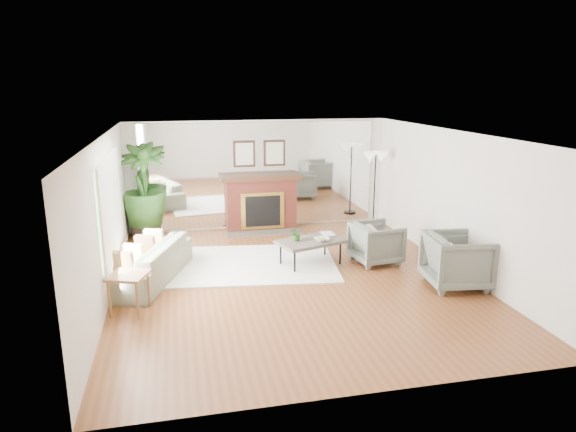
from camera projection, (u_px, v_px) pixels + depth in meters
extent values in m
plane|color=brown|center=(293.00, 279.00, 8.92)|extent=(7.00, 7.00, 0.00)
cube|color=white|center=(106.00, 219.00, 7.99)|extent=(0.02, 7.00, 2.50)
cube|color=white|center=(455.00, 201.00, 9.23)|extent=(0.02, 7.00, 2.50)
cube|color=white|center=(259.00, 175.00, 11.91)|extent=(6.00, 0.02, 2.50)
cube|color=silver|center=(259.00, 175.00, 11.89)|extent=(5.40, 0.04, 2.40)
cube|color=#B2E09E|center=(110.00, 207.00, 8.35)|extent=(0.04, 2.40, 1.50)
cube|color=maroon|center=(261.00, 204.00, 11.87)|extent=(1.60, 0.40, 1.20)
cube|color=gold|center=(263.00, 211.00, 11.70)|extent=(1.00, 0.04, 0.85)
cube|color=black|center=(263.00, 211.00, 11.68)|extent=(0.80, 0.04, 0.70)
cube|color=#595247|center=(264.00, 232.00, 11.69)|extent=(1.70, 0.55, 0.03)
cube|color=#402214|center=(261.00, 178.00, 11.70)|extent=(1.85, 0.46, 0.10)
cube|color=black|center=(244.00, 154.00, 11.65)|extent=(0.50, 0.04, 0.60)
cube|color=black|center=(274.00, 153.00, 11.80)|extent=(0.50, 0.04, 0.60)
cube|color=white|center=(253.00, 264.00, 9.62)|extent=(3.33, 2.58, 0.03)
cube|color=#595247|center=(311.00, 242.00, 9.53)|extent=(1.36, 1.04, 0.06)
cylinder|color=black|center=(295.00, 262.00, 9.13)|extent=(0.04, 0.04, 0.42)
cylinder|color=black|center=(340.00, 253.00, 9.63)|extent=(0.04, 0.04, 0.42)
cylinder|color=black|center=(281.00, 255.00, 9.55)|extent=(0.04, 0.04, 0.42)
cylinder|color=black|center=(325.00, 246.00, 10.04)|extent=(0.04, 0.04, 0.42)
imported|color=gray|center=(147.00, 262.00, 8.79)|extent=(1.59, 2.41, 0.66)
imported|color=slate|center=(376.00, 243.00, 9.67)|extent=(0.95, 0.93, 0.77)
imported|color=slate|center=(457.00, 260.00, 8.51)|extent=(1.09, 1.07, 0.90)
cube|color=olive|center=(128.00, 276.00, 7.50)|extent=(0.67, 0.67, 0.04)
cylinder|color=olive|center=(110.00, 299.00, 7.39)|extent=(0.04, 0.04, 0.56)
cylinder|color=olive|center=(137.00, 301.00, 7.34)|extent=(0.04, 0.04, 0.56)
cylinder|color=olive|center=(122.00, 288.00, 7.79)|extent=(0.04, 0.04, 0.56)
cylinder|color=olive|center=(149.00, 289.00, 7.75)|extent=(0.04, 0.04, 0.56)
cylinder|color=black|center=(146.00, 228.00, 11.26)|extent=(0.60, 0.60, 0.43)
imported|color=#305920|center=(143.00, 185.00, 11.01)|extent=(1.06, 1.06, 1.77)
cylinder|color=black|center=(373.00, 229.00, 11.93)|extent=(0.31, 0.31, 0.04)
cylinder|color=black|center=(374.00, 193.00, 11.71)|extent=(0.03, 0.03, 1.76)
cone|color=beige|center=(370.00, 157.00, 11.48)|extent=(0.33, 0.33, 0.24)
cone|color=beige|center=(381.00, 157.00, 11.53)|extent=(0.33, 0.33, 0.24)
imported|color=#305920|center=(296.00, 233.00, 9.45)|extent=(0.26, 0.22, 0.28)
imported|color=olive|center=(322.00, 239.00, 9.44)|extent=(0.32, 0.32, 0.07)
imported|color=olive|center=(322.00, 234.00, 9.83)|extent=(0.24, 0.32, 0.02)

